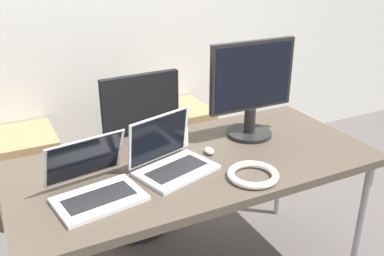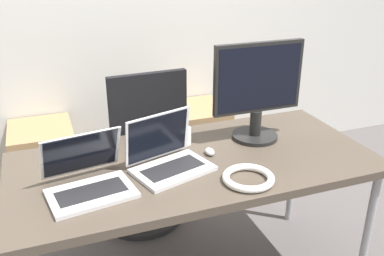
# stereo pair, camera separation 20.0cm
# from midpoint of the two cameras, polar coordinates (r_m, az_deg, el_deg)

# --- Properties ---
(wall_back) EXTENTS (10.00, 0.05, 2.60)m
(wall_back) POSITION_cam_midpoint_polar(r_m,az_deg,el_deg) (3.20, -7.28, 15.96)
(wall_back) COLOR silver
(wall_back) RESTS_ON ground_plane
(desk) EXTENTS (1.72, 0.80, 0.76)m
(desk) POSITION_cam_midpoint_polar(r_m,az_deg,el_deg) (2.06, 3.19, -5.57)
(desk) COLOR #473D33
(desk) RESTS_ON ground_plane
(office_chair) EXTENTS (0.56, 0.57, 1.07)m
(office_chair) POSITION_cam_midpoint_polar(r_m,az_deg,el_deg) (2.71, -4.55, -5.42)
(office_chair) COLOR #232326
(office_chair) RESTS_ON ground_plane
(cabinet_left) EXTENTS (0.42, 0.47, 0.55)m
(cabinet_left) POSITION_cam_midpoint_polar(r_m,az_deg,el_deg) (3.16, -17.31, -4.62)
(cabinet_left) COLOR #99754C
(cabinet_left) RESTS_ON ground_plane
(cabinet_right) EXTENTS (0.42, 0.47, 0.55)m
(cabinet_right) POSITION_cam_midpoint_polar(r_m,az_deg,el_deg) (3.38, 2.32, -1.64)
(cabinet_right) COLOR #99754C
(cabinet_right) RESTS_ON ground_plane
(laptop_left) EXTENTS (0.37, 0.37, 0.23)m
(laptop_left) POSITION_cam_midpoint_polar(r_m,az_deg,el_deg) (1.81, -10.65, -6.82)
(laptop_left) COLOR silver
(laptop_left) RESTS_ON desk
(laptop_right) EXTENTS (0.39, 0.34, 0.24)m
(laptop_right) POSITION_cam_midpoint_polar(r_m,az_deg,el_deg) (1.94, -0.29, -4.09)
(laptop_right) COLOR silver
(laptop_right) RESTS_ON desk
(monitor) EXTENTS (0.48, 0.24, 0.51)m
(monitor) POSITION_cam_midpoint_polar(r_m,az_deg,el_deg) (2.21, 11.34, 4.86)
(monitor) COLOR black
(monitor) RESTS_ON desk
(mouse) EXTENTS (0.04, 0.06, 0.03)m
(mouse) POSITION_cam_midpoint_polar(r_m,az_deg,el_deg) (2.08, 5.13, -3.22)
(mouse) COLOR silver
(mouse) RESTS_ON desk
(coffee_cup_white) EXTENTS (0.07, 0.07, 0.09)m
(coffee_cup_white) POSITION_cam_midpoint_polar(r_m,az_deg,el_deg) (2.18, 1.55, -1.10)
(coffee_cup_white) COLOR white
(coffee_cup_white) RESTS_ON desk
(coffee_cup_brown) EXTENTS (0.08, 0.08, 0.11)m
(coffee_cup_brown) POSITION_cam_midpoint_polar(r_m,az_deg,el_deg) (2.09, -3.14, -1.85)
(coffee_cup_brown) COLOR brown
(coffee_cup_brown) RESTS_ON desk
(cable_coil) EXTENTS (0.23, 0.23, 0.03)m
(cable_coil) POSITION_cam_midpoint_polar(r_m,az_deg,el_deg) (1.88, 10.57, -6.62)
(cable_coil) COLOR white
(cable_coil) RESTS_ON desk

